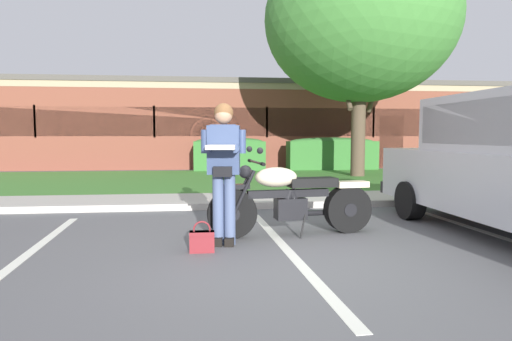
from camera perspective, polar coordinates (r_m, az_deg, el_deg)
ground_plane at (r=4.94m, az=4.25°, el=-10.90°), size 140.00×140.00×0.00m
curb_strip at (r=7.88m, az=0.17°, el=-4.57°), size 60.00×0.20×0.12m
concrete_walk at (r=8.72m, az=-0.47°, el=-3.81°), size 60.00×1.50×0.08m
grass_lawn at (r=12.61m, az=-2.30°, el=-1.23°), size 60.00×6.37×0.06m
stall_stripe_0 at (r=5.43m, az=-28.15°, el=-9.96°), size 0.37×4.40×0.01m
stall_stripe_1 at (r=5.13m, az=4.03°, el=-10.26°), size 0.37×4.40×0.01m
motorcycle at (r=5.79m, az=5.57°, el=-3.75°), size 2.24×0.82×1.18m
rider_person at (r=5.19m, az=-4.28°, el=1.14°), size 0.53×0.61×1.70m
handbag at (r=5.01m, az=-7.11°, el=-9.00°), size 0.28×0.13×0.36m
shade_tree at (r=14.27m, az=13.54°, el=18.60°), size 5.82×5.82×7.27m
hedge_left at (r=15.77m, az=-3.53°, el=2.21°), size 2.55×0.90×1.24m
hedge_center_left at (r=16.41m, az=9.93°, el=2.25°), size 3.31×0.90×1.24m
brick_building at (r=21.29m, az=-0.15°, el=5.87°), size 25.56×8.84×3.53m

